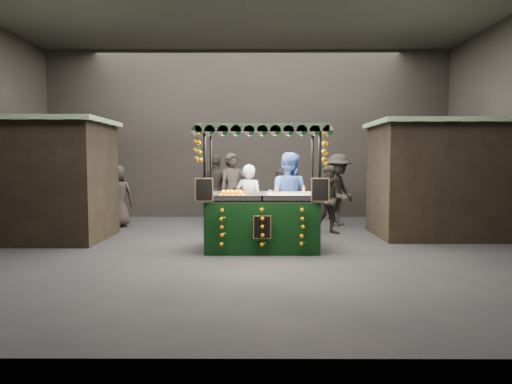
{
  "coord_description": "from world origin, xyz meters",
  "views": [
    {
      "loc": [
        0.3,
        -8.9,
        1.73
      ],
      "look_at": [
        0.27,
        0.25,
        1.09
      ],
      "focal_mm": 32.34,
      "sensor_mm": 36.0,
      "label": 1
    }
  ],
  "objects": [
    {
      "name": "market_hall",
      "position": [
        0.0,
        0.0,
        3.38
      ],
      "size": [
        12.1,
        10.1,
        5.05
      ],
      "color": "black",
      "rests_on": "ground"
    },
    {
      "name": "shopper_5",
      "position": [
        0.98,
        3.06,
        0.77
      ],
      "size": [
        1.05,
        1.48,
        1.54
      ],
      "rotation": [
        0.0,
        0.0,
        2.04
      ],
      "color": "#2B2523",
      "rests_on": "ground"
    },
    {
      "name": "shopper_1",
      "position": [
        2.0,
        1.8,
        0.8
      ],
      "size": [
        0.79,
        0.63,
        1.6
      ],
      "rotation": [
        0.0,
        0.0,
        -0.03
      ],
      "color": "#2A2522",
      "rests_on": "ground"
    },
    {
      "name": "juice_stall",
      "position": [
        0.4,
        -0.15,
        0.73
      ],
      "size": [
        2.45,
        1.44,
        2.38
      ],
      "color": "black",
      "rests_on": "ground"
    },
    {
      "name": "shopper_4",
      "position": [
        -3.31,
        2.89,
        0.8
      ],
      "size": [
        0.93,
        0.8,
        1.61
      ],
      "rotation": [
        0.0,
        0.0,
        3.59
      ],
      "color": "black",
      "rests_on": "ground"
    },
    {
      "name": "shopper_3",
      "position": [
        2.41,
        3.17,
        0.94
      ],
      "size": [
        1.33,
        1.37,
        1.88
      ],
      "rotation": [
        0.0,
        0.0,
        0.84
      ],
      "color": "#272320",
      "rests_on": "ground"
    },
    {
      "name": "shopper_0",
      "position": [
        -0.31,
        2.47,
        0.95
      ],
      "size": [
        0.81,
        0.68,
        1.9
      ],
      "rotation": [
        0.0,
        0.0,
        0.39
      ],
      "color": "#2E2925",
      "rests_on": "ground"
    },
    {
      "name": "neighbour_stall_right",
      "position": [
        4.4,
        1.5,
        1.31
      ],
      "size": [
        3.0,
        2.2,
        2.6
      ],
      "color": "black",
      "rests_on": "ground"
    },
    {
      "name": "vendor_grey",
      "position": [
        0.12,
        0.83,
        0.82
      ],
      "size": [
        0.69,
        0.55,
        1.64
      ],
      "rotation": [
        0.0,
        0.0,
        2.83
      ],
      "color": "gray",
      "rests_on": "ground"
    },
    {
      "name": "neighbour_stall_left",
      "position": [
        -4.4,
        1.0,
        1.31
      ],
      "size": [
        3.0,
        2.2,
        2.6
      ],
      "color": "black",
      "rests_on": "ground"
    },
    {
      "name": "vendor_blue",
      "position": [
        0.94,
        0.7,
        0.94
      ],
      "size": [
        1.12,
        1.01,
        1.88
      ],
      "rotation": [
        0.0,
        0.0,
        2.74
      ],
      "color": "navy",
      "rests_on": "ground"
    },
    {
      "name": "ground",
      "position": [
        0.0,
        0.0,
        0.0
      ],
      "size": [
        12.0,
        12.0,
        0.0
      ],
      "primitive_type": "plane",
      "color": "black",
      "rests_on": "ground"
    },
    {
      "name": "shopper_2",
      "position": [
        -0.75,
        2.75,
        0.93
      ],
      "size": [
        1.18,
        0.82,
        1.85
      ],
      "rotation": [
        0.0,
        0.0,
        2.76
      ],
      "color": "#2C2724",
      "rests_on": "ground"
    },
    {
      "name": "shopper_6",
      "position": [
        2.29,
        4.54,
        0.89
      ],
      "size": [
        0.58,
        0.74,
        1.79
      ],
      "rotation": [
        0.0,
        0.0,
        -1.31
      ],
      "color": "black",
      "rests_on": "ground"
    }
  ]
}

